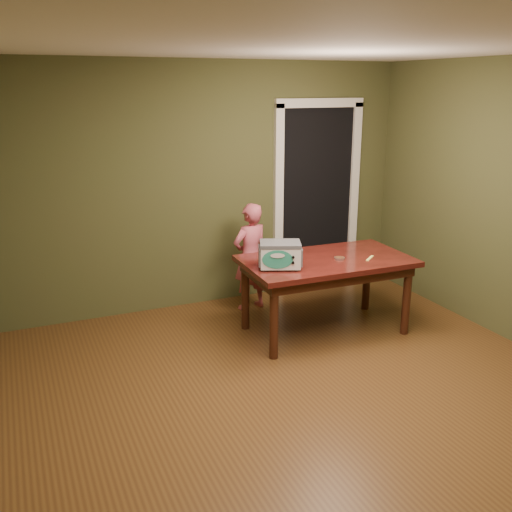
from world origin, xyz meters
name	(u,v)px	position (x,y,z in m)	size (l,w,h in m)	color
floor	(324,410)	(0.00, 0.00, 0.00)	(5.00, 5.00, 0.00)	#563718
room_shell	(333,185)	(0.00, 0.00, 1.71)	(4.52, 5.02, 2.61)	#424323
doorway	(304,195)	(1.30, 2.78, 1.06)	(1.10, 0.66, 2.25)	black
dining_table	(326,268)	(0.73, 1.26, 0.65)	(1.63, 0.95, 0.75)	black
toy_oven	(280,254)	(0.20, 1.19, 0.88)	(0.45, 0.38, 0.24)	#4C4F54
baking_pan	(339,258)	(0.83, 1.19, 0.76)	(0.10, 0.10, 0.02)	silver
spatula	(370,258)	(1.11, 1.09, 0.75)	(0.18, 0.03, 0.01)	#FAF76D
child	(250,257)	(0.30, 2.12, 0.58)	(0.42, 0.28, 1.16)	#C14F60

